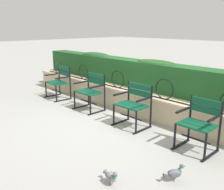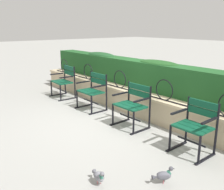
% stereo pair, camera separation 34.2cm
% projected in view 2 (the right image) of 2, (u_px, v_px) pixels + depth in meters
% --- Properties ---
extents(ground_plane, '(60.00, 60.00, 0.00)m').
position_uv_depth(ground_plane, '(111.00, 120.00, 5.38)').
color(ground_plane, '#9E9E99').
extents(stone_wall, '(7.72, 0.41, 0.52)m').
position_uv_depth(stone_wall, '(135.00, 102.00, 5.76)').
color(stone_wall, tan).
rests_on(stone_wall, ground).
extents(iron_arch_fence, '(7.18, 0.02, 0.42)m').
position_uv_depth(iron_arch_fence, '(122.00, 81.00, 5.88)').
color(iron_arch_fence, black).
rests_on(iron_arch_fence, stone_wall).
extents(hedge_row, '(7.57, 0.48, 0.75)m').
position_uv_depth(hedge_row, '(150.00, 74.00, 5.83)').
color(hedge_row, '#1E5123').
rests_on(hedge_row, stone_wall).
extents(park_chair_leftmost, '(0.67, 0.55, 0.88)m').
position_uv_depth(park_chair_leftmost, '(64.00, 80.00, 7.05)').
color(park_chair_leftmost, '#0F4C33').
rests_on(park_chair_leftmost, ground).
extents(park_chair_centre_left, '(0.65, 0.53, 0.86)m').
position_uv_depth(park_chair_centre_left, '(93.00, 90.00, 6.02)').
color(park_chair_centre_left, '#0F4C33').
rests_on(park_chair_centre_left, ground).
extents(park_chair_centre_right, '(0.64, 0.53, 0.84)m').
position_uv_depth(park_chair_centre_right, '(133.00, 104.00, 4.96)').
color(park_chair_centre_right, '#0F4C33').
rests_on(park_chair_centre_right, ground).
extents(park_chair_rightmost, '(0.56, 0.52, 0.83)m').
position_uv_depth(park_chair_rightmost, '(195.00, 125.00, 3.93)').
color(park_chair_rightmost, '#0F4C33').
rests_on(park_chair_rightmost, ground).
extents(pigeon_near_chairs, '(0.19, 0.27, 0.22)m').
position_uv_depth(pigeon_near_chairs, '(164.00, 175.00, 3.21)').
color(pigeon_near_chairs, '#5B5B66').
rests_on(pigeon_near_chairs, ground).
extents(pigeon_far_side, '(0.29, 0.14, 0.22)m').
position_uv_depth(pigeon_far_side, '(99.00, 176.00, 3.19)').
color(pigeon_far_side, gray).
rests_on(pigeon_far_side, ground).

